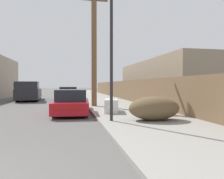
{
  "coord_description": "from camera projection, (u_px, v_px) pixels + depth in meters",
  "views": [
    {
      "loc": [
        2.06,
        -3.0,
        1.51
      ],
      "look_at": [
        4.58,
        9.79,
        1.24
      ],
      "focal_mm": 35.0,
      "sensor_mm": 36.0,
      "label": 1
    }
  ],
  "objects": [
    {
      "name": "sidewalk_curb",
      "position": [
        96.0,
        97.0,
        26.65
      ],
      "size": [
        4.2,
        63.0,
        0.12
      ],
      "primitive_type": "cube",
      "color": "gray",
      "rests_on": "ground"
    },
    {
      "name": "discarded_fridge",
      "position": [
        111.0,
        105.0,
        11.26
      ],
      "size": [
        0.96,
        1.77,
        0.68
      ],
      "rotation": [
        0.0,
        0.0,
        -0.18
      ],
      "color": "silver",
      "rests_on": "sidewalk_curb"
    },
    {
      "name": "parked_sports_car_red",
      "position": [
        72.0,
        103.0,
        11.35
      ],
      "size": [
        1.98,
        4.32,
        1.27
      ],
      "rotation": [
        0.0,
        0.0,
        -0.07
      ],
      "color": "red",
      "rests_on": "ground"
    },
    {
      "name": "car_parked_mid",
      "position": [
        67.0,
        94.0,
        21.56
      ],
      "size": [
        2.09,
        4.81,
        1.32
      ],
      "rotation": [
        0.0,
        0.0,
        0.06
      ],
      "color": "black",
      "rests_on": "ground"
    },
    {
      "name": "pickup_truck",
      "position": [
        29.0,
        91.0,
        20.79
      ],
      "size": [
        2.4,
        6.02,
        1.81
      ],
      "rotation": [
        0.0,
        0.0,
        3.21
      ],
      "color": "#232328",
      "rests_on": "ground"
    },
    {
      "name": "utility_pole",
      "position": [
        94.0,
        46.0,
        14.38
      ],
      "size": [
        1.8,
        0.35,
        7.77
      ],
      "color": "brown",
      "rests_on": "sidewalk_curb"
    },
    {
      "name": "street_lamp",
      "position": [
        111.0,
        43.0,
        8.41
      ],
      "size": [
        0.26,
        0.26,
        5.25
      ],
      "color": "#232326",
      "rests_on": "sidewalk_curb"
    },
    {
      "name": "brush_pile",
      "position": [
        154.0,
        108.0,
        8.62
      ],
      "size": [
        2.05,
        1.33,
        0.93
      ],
      "color": "brown",
      "rests_on": "sidewalk_curb"
    },
    {
      "name": "wooden_fence",
      "position": [
        122.0,
        90.0,
        21.88
      ],
      "size": [
        0.08,
        37.47,
        1.79
      ],
      "primitive_type": "cube",
      "color": "brown",
      "rests_on": "sidewalk_curb"
    },
    {
      "name": "building_right_house",
      "position": [
        171.0,
        81.0,
        21.53
      ],
      "size": [
        6.0,
        15.38,
        3.78
      ],
      "primitive_type": "cube",
      "color": "gray",
      "rests_on": "ground"
    }
  ]
}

